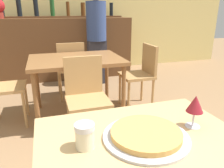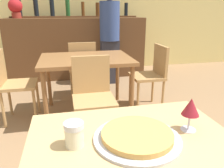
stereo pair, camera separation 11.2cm
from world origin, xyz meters
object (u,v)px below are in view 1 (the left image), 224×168
Objects in this scene: chair_far_side_right at (142,71)px; person_standing at (97,35)px; pizza_tray at (146,135)px; wine_glass at (195,105)px; chair_far_side_back at (71,66)px; cheese_shaker at (85,136)px; chair_far_side_front at (86,93)px.

person_standing reaches higher than chair_far_side_right.
pizza_tray is 2.38× the size of wine_glass.
chair_far_side_back is 2.42m from pizza_tray.
chair_far_side_right is at bearing 65.43° from pizza_tray.
pizza_tray is at bearing 90.84° from chair_far_side_back.
chair_far_side_right is 2.25× the size of pizza_tray.
pizza_tray is at bearing -99.60° from person_standing.
person_standing is at bearing 80.40° from pizza_tray.
chair_far_side_back is 2.42m from cheese_shaker.
chair_far_side_front is 1.05m from chair_far_side_right.
chair_far_side_right is at bearing -74.84° from person_standing.
wine_glass is at bearing -94.78° from person_standing.
chair_far_side_right is (0.87, -0.59, 0.00)m from chair_far_side_back.
chair_far_side_back is at bearing -124.14° from chair_far_side_right.
chair_far_side_back is 2.42m from wine_glass.
chair_far_side_front is at bearing -107.01° from person_standing.
person_standing is 2.99m from wine_glass.
chair_far_side_front is at bearing 79.28° from cheese_shaker.
chair_far_side_right is 2.13m from cheese_shaker.
person_standing is at bearing 75.51° from cheese_shaker.
chair_far_side_right is at bearing 58.72° from cheese_shaker.
pizza_tray is 3.05m from person_standing.
pizza_tray is at bearing -174.52° from wine_glass.
pizza_tray is (-0.83, -1.82, 0.26)m from chair_far_side_right.
person_standing reaches higher than chair_far_side_front.
wine_glass reaches higher than cheese_shaker.
wine_glass is (-0.25, -2.98, -0.02)m from person_standing.
chair_far_side_back is 0.89m from person_standing.
wine_glass is (0.26, 0.02, 0.10)m from pizza_tray.
chair_far_side_back is 1.05m from chair_far_side_right.
chair_far_side_front is 1.17m from chair_far_side_back.
chair_far_side_front is at bearing 103.71° from wine_glass.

